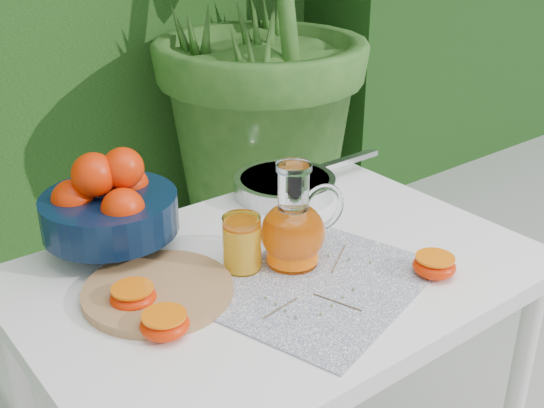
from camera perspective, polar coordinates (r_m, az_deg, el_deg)
potted_plant_right at (r=2.83m, az=-3.09°, el=16.34°), size 2.66×2.66×2.00m
white_table at (r=1.40m, az=0.51°, el=-8.14°), size 1.00×0.70×0.75m
placemat at (r=1.30m, az=4.20°, el=-6.72°), size 0.50×0.43×0.00m
cutting_board at (r=1.28m, az=-9.51°, el=-7.19°), size 0.35×0.35×0.02m
fruit_bowl at (r=1.41m, az=-13.53°, el=-0.06°), size 0.28×0.28×0.22m
juice_pitcher at (r=1.33m, az=1.86°, el=-2.13°), size 0.19×0.15×0.21m
juice_tumbler at (r=1.32m, az=-2.54°, el=-3.37°), size 0.08×0.08×0.11m
saute_pan at (r=1.65m, az=1.18°, el=1.62°), size 0.43×0.25×0.05m
orange_halves at (r=1.23m, az=-1.79°, el=-7.54°), size 0.61×0.35×0.04m
thyme_sprigs at (r=1.28m, az=4.11°, el=-6.89°), size 0.30×0.22×0.01m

